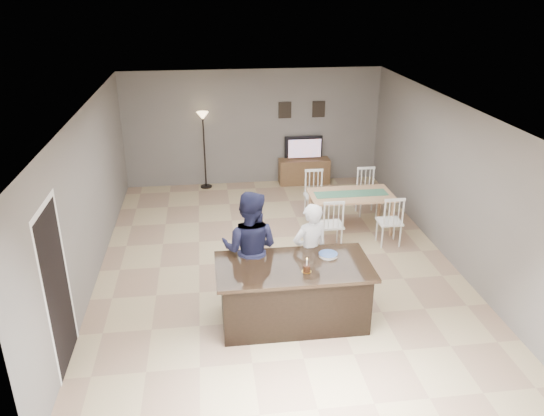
{
  "coord_description": "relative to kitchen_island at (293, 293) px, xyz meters",
  "views": [
    {
      "loc": [
        -1.12,
        -8.1,
        4.48
      ],
      "look_at": [
        -0.11,
        -0.3,
        1.13
      ],
      "focal_mm": 35.0,
      "sensor_mm": 36.0,
      "label": 1
    }
  ],
  "objects": [
    {
      "name": "woman",
      "position": [
        0.34,
        0.55,
        0.33
      ],
      "size": [
        0.66,
        0.53,
        1.57
      ],
      "primitive_type": "imported",
      "rotation": [
        0.0,
        0.0,
        3.45
      ],
      "color": "silver",
      "rests_on": "floor"
    },
    {
      "name": "picture_frames",
      "position": [
        1.15,
        5.78,
        1.3
      ],
      "size": [
        1.1,
        0.02,
        0.38
      ],
      "color": "black",
      "rests_on": "room_shell"
    },
    {
      "name": "kitchen_island",
      "position": [
        0.0,
        0.0,
        0.0
      ],
      "size": [
        2.15,
        1.1,
        0.9
      ],
      "color": "black",
      "rests_on": "floor"
    },
    {
      "name": "tv_screen_glow",
      "position": [
        1.2,
        5.56,
        0.42
      ],
      "size": [
        0.78,
        0.0,
        0.78
      ],
      "primitive_type": "plane",
      "rotation": [
        1.57,
        0.0,
        3.14
      ],
      "color": "orange",
      "rests_on": "tv_console"
    },
    {
      "name": "television",
      "position": [
        1.2,
        5.64,
        0.41
      ],
      "size": [
        0.91,
        0.12,
        0.53
      ],
      "primitive_type": "imported",
      "rotation": [
        0.0,
        0.0,
        3.14
      ],
      "color": "black",
      "rests_on": "tv_console"
    },
    {
      "name": "tv_console",
      "position": [
        1.2,
        5.57,
        -0.15
      ],
      "size": [
        1.2,
        0.4,
        0.6
      ],
      "primitive_type": "cube",
      "color": "brown",
      "rests_on": "floor"
    },
    {
      "name": "floor_lamp",
      "position": [
        -1.16,
        5.59,
        0.94
      ],
      "size": [
        0.27,
        0.27,
        1.8
      ],
      "color": "black",
      "rests_on": "floor"
    },
    {
      "name": "doorway",
      "position": [
        -2.99,
        -0.5,
        0.8
      ],
      "size": [
        0.0,
        2.1,
        2.65
      ],
      "color": "black",
      "rests_on": "floor"
    },
    {
      "name": "birthday_cake",
      "position": [
        0.14,
        -0.2,
        0.49
      ],
      "size": [
        0.13,
        0.13,
        0.21
      ],
      "color": "gold",
      "rests_on": "kitchen_island"
    },
    {
      "name": "plate_stack",
      "position": [
        0.53,
        0.19,
        0.47
      ],
      "size": [
        0.27,
        0.27,
        0.04
      ],
      "color": "white",
      "rests_on": "kitchen_island"
    },
    {
      "name": "floor",
      "position": [
        0.0,
        1.8,
        -0.45
      ],
      "size": [
        8.0,
        8.0,
        0.0
      ],
      "primitive_type": "plane",
      "color": "tan",
      "rests_on": "ground"
    },
    {
      "name": "man",
      "position": [
        -0.55,
        0.55,
        0.44
      ],
      "size": [
        1.05,
        0.94,
        1.8
      ],
      "primitive_type": "imported",
      "rotation": [
        0.0,
        0.0,
        2.8
      ],
      "color": "#181A36",
      "rests_on": "floor"
    },
    {
      "name": "dining_table",
      "position": [
        1.6,
        2.87,
        0.17
      ],
      "size": [
        1.6,
        1.8,
        0.97
      ],
      "rotation": [
        0.0,
        0.0,
        -0.0
      ],
      "color": "tan",
      "rests_on": "floor"
    },
    {
      "name": "room_shell",
      "position": [
        0.0,
        1.8,
        1.22
      ],
      "size": [
        8.0,
        8.0,
        8.0
      ],
      "color": "slate",
      "rests_on": "floor"
    }
  ]
}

